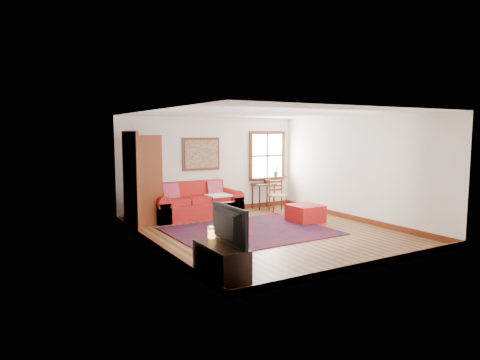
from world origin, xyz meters
TOP-DOWN VIEW (x-y plane):
  - ground at (0.00, 0.00)m, footprint 5.50×5.50m
  - room_envelope at (0.00, 0.02)m, footprint 5.04×5.54m
  - window at (1.78, 2.70)m, footprint 1.18×0.20m
  - doorway at (-2.21, 1.78)m, footprint 0.89×1.08m
  - framed_artwork at (-0.30, 2.71)m, footprint 1.05×0.07m
  - persian_rug at (-0.29, 0.30)m, footprint 3.31×2.67m
  - red_leather_sofa at (-0.66, 2.31)m, footprint 2.24×0.93m
  - red_ottoman at (1.37, 0.51)m, footprint 0.72×0.72m
  - side_table at (1.47, 2.47)m, footprint 0.58×0.44m
  - ladder_back_chair at (1.55, 1.93)m, footprint 0.50×0.49m
  - media_cabinet at (-2.26, -2.12)m, footprint 0.44×0.98m
  - television at (-2.24, -2.16)m, footprint 0.13×0.96m
  - candle_hurricane at (-2.21, -1.73)m, footprint 0.12×0.12m

SIDE VIEW (x-z plane):
  - ground at x=0.00m, z-range 0.00..0.00m
  - persian_rug at x=-0.29m, z-range 0.00..0.02m
  - red_ottoman at x=1.37m, z-range 0.00..0.40m
  - media_cabinet at x=-2.26m, z-range 0.00..0.54m
  - red_leather_sofa at x=-0.66m, z-range -0.15..0.73m
  - ladder_back_chair at x=1.55m, z-range 0.03..0.91m
  - side_table at x=1.47m, z-range 0.23..0.93m
  - candle_hurricane at x=-2.21m, z-range 0.53..0.71m
  - television at x=-2.24m, z-range 0.54..1.09m
  - doorway at x=-2.21m, z-range 0.00..2.14m
  - window at x=1.78m, z-range 0.62..2.00m
  - framed_artwork at x=-0.30m, z-range 1.13..1.98m
  - room_envelope at x=0.00m, z-range 0.39..2.91m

